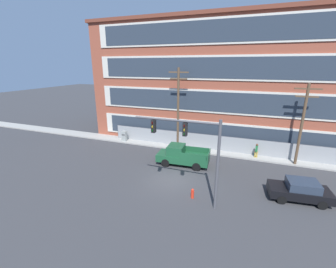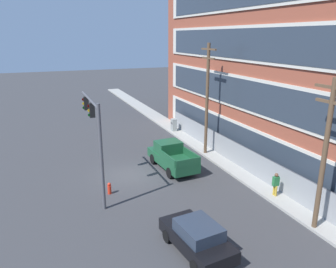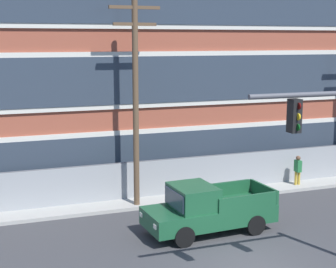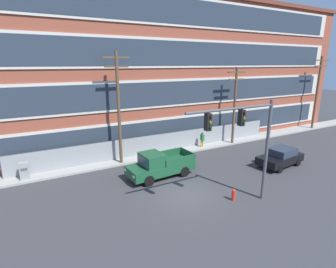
# 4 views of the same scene
# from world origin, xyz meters

# --- Properties ---
(ground_plane) EXTENTS (160.00, 160.00, 0.00)m
(ground_plane) POSITION_xyz_m (0.00, 0.00, 0.00)
(ground_plane) COLOR #38383A
(sidewalk_building_side) EXTENTS (80.00, 2.00, 0.16)m
(sidewalk_building_side) POSITION_xyz_m (0.00, 7.99, 0.08)
(sidewalk_building_side) COLOR #9E9B93
(sidewalk_building_side) RESTS_ON ground
(chain_link_fence) EXTENTS (26.47, 0.06, 1.92)m
(chain_link_fence) POSITION_xyz_m (2.53, 8.37, 0.98)
(chain_link_fence) COLOR gray
(chain_link_fence) RESTS_ON ground
(traffic_signal_mast) EXTENTS (6.05, 0.43, 6.40)m
(traffic_signal_mast) POSITION_xyz_m (2.45, -2.67, 4.56)
(traffic_signal_mast) COLOR #4C4C51
(traffic_signal_mast) RESTS_ON ground
(pickup_truck_dark_green) EXTENTS (5.31, 2.39, 1.99)m
(pickup_truck_dark_green) POSITION_xyz_m (-0.14, 3.48, 0.95)
(pickup_truck_dark_green) COLOR #194C2D
(pickup_truck_dark_green) RESTS_ON ground
(sedan_black) EXTENTS (4.37, 2.33, 1.56)m
(sedan_black) POSITION_xyz_m (9.86, 0.59, 0.80)
(sedan_black) COLOR black
(sedan_black) RESTS_ON ground
(utility_pole_near_corner) EXTENTS (2.25, 0.26, 9.39)m
(utility_pole_near_corner) POSITION_xyz_m (-1.87, 7.37, 5.14)
(utility_pole_near_corner) COLOR brown
(utility_pole_near_corner) RESTS_ON ground
(utility_pole_midblock) EXTENTS (2.24, 0.26, 8.07)m
(utility_pole_midblock) POSITION_xyz_m (10.53, 7.25, 4.45)
(utility_pole_midblock) COLOR brown
(utility_pole_midblock) RESTS_ON ground
(electrical_cabinet) EXTENTS (0.64, 0.50, 1.46)m
(electrical_cabinet) POSITION_xyz_m (-9.21, 7.52, 0.73)
(electrical_cabinet) COLOR #939993
(electrical_cabinet) RESTS_ON ground
(pedestrian_near_cabinet) EXTENTS (0.32, 0.41, 1.69)m
(pedestrian_near_cabinet) POSITION_xyz_m (6.86, 7.66, 0.97)
(pedestrian_near_cabinet) COLOR #B7932D
(pedestrian_near_cabinet) RESTS_ON ground
(fire_hydrant) EXTENTS (0.24, 0.24, 0.78)m
(fire_hydrant) POSITION_xyz_m (2.37, -1.97, 0.38)
(fire_hydrant) COLOR red
(fire_hydrant) RESTS_ON ground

